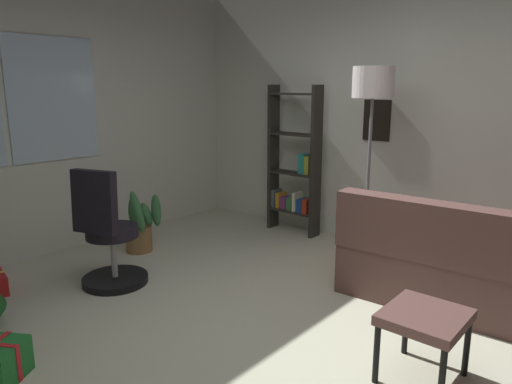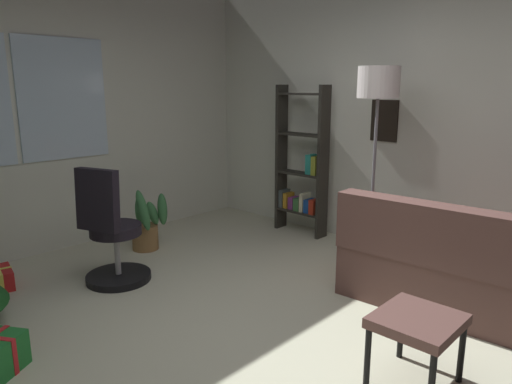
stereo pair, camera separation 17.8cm
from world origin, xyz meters
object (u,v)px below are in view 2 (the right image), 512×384
object	(u,v)px
footstool	(417,326)
potted_plant	(147,226)
couch	(505,273)
office_chair	(112,239)
bookshelf	(302,170)
floor_lamp	(378,96)

from	to	relation	value
footstool	potted_plant	size ratio (longest dim) A/B	0.68
footstool	potted_plant	distance (m)	3.07
couch	office_chair	world-z (taller)	office_chair
footstool	bookshelf	world-z (taller)	bookshelf
couch	footstool	xyz separation A→B (m)	(-1.37, 0.07, 0.08)
couch	bookshelf	size ratio (longest dim) A/B	1.23
office_chair	footstool	bearing A→B (deg)	-80.32
footstool	office_chair	size ratio (longest dim) A/B	0.45
bookshelf	office_chair	bearing A→B (deg)	172.95
couch	bookshelf	bearing A→B (deg)	78.64
couch	office_chair	distance (m)	3.18
potted_plant	floor_lamp	bearing A→B (deg)	-56.08
floor_lamp	potted_plant	world-z (taller)	floor_lamp
office_chair	potted_plant	xyz separation A→B (m)	(0.69, 0.51, -0.15)
bookshelf	potted_plant	size ratio (longest dim) A/B	2.45
floor_lamp	bookshelf	bearing A→B (deg)	73.74
office_chair	floor_lamp	xyz separation A→B (m)	(1.96, -1.37, 1.19)
couch	floor_lamp	bearing A→B (deg)	83.06
bookshelf	potted_plant	xyz separation A→B (m)	(-1.58, 0.79, -0.49)
bookshelf	floor_lamp	bearing A→B (deg)	-106.26
footstool	bookshelf	bearing A→B (deg)	50.94
office_chair	floor_lamp	distance (m)	2.67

